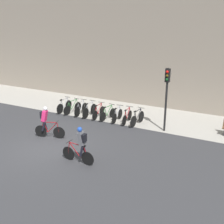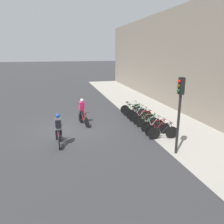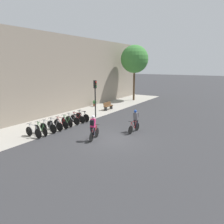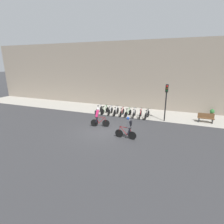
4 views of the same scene
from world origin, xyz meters
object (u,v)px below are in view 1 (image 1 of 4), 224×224
object	(u,v)px
cyclist_pink	(46,121)
parked_bike_3	(90,110)
parked_bike_2	(81,109)
cyclist_grey	(81,144)
parked_bike_7	(127,117)
traffic_light_pole	(167,89)
parked_bike_6	(117,115)
parked_bike_0	(64,106)
parked_bike_4	(98,112)
parked_bike_8	(137,118)
parked_bike_1	(72,108)
parked_bike_5	(108,114)

from	to	relation	value
cyclist_pink	parked_bike_3	bearing A→B (deg)	86.05
parked_bike_2	cyclist_grey	bearing A→B (deg)	-57.00
parked_bike_7	traffic_light_pole	xyz separation A→B (m)	(2.47, -0.22, 2.14)
cyclist_pink	parked_bike_6	world-z (taller)	cyclist_pink
parked_bike_0	parked_bike_3	distance (m)	2.06
parked_bike_0	parked_bike_2	distance (m)	1.37
cyclist_pink	parked_bike_4	bearing A→B (deg)	76.58
cyclist_grey	parked_bike_0	world-z (taller)	cyclist_grey
parked_bike_0	parked_bike_3	world-z (taller)	parked_bike_3
cyclist_pink	cyclist_grey	distance (m)	3.64
cyclist_pink	parked_bike_6	bearing A→B (deg)	60.00
parked_bike_2	parked_bike_3	world-z (taller)	parked_bike_3
parked_bike_6	parked_bike_8	size ratio (longest dim) A/B	0.92
parked_bike_3	parked_bike_0	bearing A→B (deg)	179.99
parked_bike_1	parked_bike_8	distance (m)	4.81
cyclist_pink	parked_bike_3	world-z (taller)	cyclist_pink
parked_bike_3	parked_bike_4	size ratio (longest dim) A/B	1.06
parked_bike_8	traffic_light_pole	world-z (taller)	traffic_light_pole
parked_bike_3	parked_bike_8	distance (m)	3.43
cyclist_pink	parked_bike_5	distance (m)	4.41
parked_bike_3	parked_bike_6	xyz separation A→B (m)	(2.06, -0.00, -0.02)
parked_bike_8	parked_bike_0	bearing A→B (deg)	180.00
cyclist_grey	parked_bike_5	distance (m)	5.90
parked_bike_2	parked_bike_6	size ratio (longest dim) A/B	1.05
parked_bike_4	parked_bike_7	world-z (taller)	parked_bike_7
parked_bike_0	parked_bike_1	bearing A→B (deg)	-0.11
cyclist_grey	parked_bike_3	distance (m)	6.41
parked_bike_5	parked_bike_1	bearing A→B (deg)	-180.00
cyclist_grey	parked_bike_8	xyz separation A→B (m)	(0.45, 5.65, -0.53)
cyclist_grey	parked_bike_4	world-z (taller)	cyclist_grey
parked_bike_2	parked_bike_3	xyz separation A→B (m)	(0.69, 0.00, 0.01)
parked_bike_4	parked_bike_5	bearing A→B (deg)	-0.03
parked_bike_3	traffic_light_pole	world-z (taller)	traffic_light_pole
parked_bike_3	parked_bike_4	distance (m)	0.69
parked_bike_1	parked_bike_7	distance (m)	4.12
parked_bike_8	traffic_light_pole	xyz separation A→B (m)	(1.78, -0.22, 2.12)
parked_bike_1	parked_bike_5	distance (m)	2.75
parked_bike_4	parked_bike_6	size ratio (longest dim) A/B	1.02
parked_bike_5	parked_bike_7	xyz separation A→B (m)	(1.37, 0.00, 0.01)
traffic_light_pole	parked_bike_8	bearing A→B (deg)	173.02
parked_bike_0	parked_bike_4	bearing A→B (deg)	-0.02
parked_bike_6	parked_bike_7	bearing A→B (deg)	-0.06
parked_bike_3	parked_bike_5	bearing A→B (deg)	-0.04
parked_bike_7	cyclist_pink	bearing A→B (deg)	-126.77
parked_bike_7	traffic_light_pole	world-z (taller)	traffic_light_pole
parked_bike_4	parked_bike_7	size ratio (longest dim) A/B	0.98
parked_bike_0	parked_bike_2	world-z (taller)	parked_bike_0
parked_bike_7	parked_bike_3	bearing A→B (deg)	179.99
parked_bike_0	parked_bike_8	distance (m)	5.49
parked_bike_7	parked_bike_8	xyz separation A→B (m)	(0.68, 0.00, 0.02)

